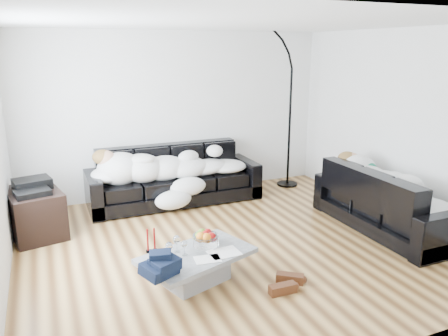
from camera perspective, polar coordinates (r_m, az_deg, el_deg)
name	(u,v)px	position (r m, az deg, el deg)	size (l,w,h in m)	color
ground	(233,244)	(5.45, 1.25, -9.94)	(5.00, 5.00, 0.00)	brown
wall_back	(177,115)	(7.12, -6.17, 6.95)	(5.00, 0.02, 2.60)	silver
wall_right	(401,126)	(6.46, 22.08, 5.07)	(0.02, 4.50, 2.60)	silver
ceiling	(235,22)	(4.94, 1.43, 18.50)	(5.00, 5.00, 0.00)	white
sofa_back	(174,175)	(6.81, -6.52, -0.96)	(2.62, 0.91, 0.86)	black
sofa_right	(387,199)	(6.14, 20.48, -3.85)	(2.04, 0.87, 0.83)	black
sleeper_back	(175,163)	(6.70, -6.45, 0.68)	(2.22, 0.77, 0.44)	silver
sleeper_right	(388,183)	(6.07, 20.67, -1.88)	(1.75, 0.74, 0.43)	silver
teal_cushion	(353,166)	(6.46, 16.55, 0.28)	(0.36, 0.30, 0.20)	#0E6545
coffee_table	(197,268)	(4.58, -3.56, -12.89)	(1.12, 0.66, 0.33)	#939699
fruit_bowl	(206,237)	(4.65, -2.41, -9.02)	(0.28, 0.28, 0.17)	white
wine_glass_a	(177,244)	(4.51, -6.19, -9.83)	(0.08, 0.08, 0.18)	white
wine_glass_b	(169,251)	(4.39, -7.18, -10.65)	(0.07, 0.07, 0.17)	white
wine_glass_c	(184,248)	(4.45, -5.19, -10.36)	(0.07, 0.07, 0.15)	white
candle_left	(148,241)	(4.53, -9.93, -9.36)	(0.05, 0.05, 0.25)	maroon
candle_right	(154,240)	(4.54, -9.07, -9.26)	(0.05, 0.05, 0.25)	maroon
newspaper_a	(224,253)	(4.50, 0.03, -10.98)	(0.31, 0.24, 0.01)	silver
newspaper_b	(208,259)	(4.38, -2.17, -11.78)	(0.25, 0.18, 0.01)	silver
navy_jacket	(160,258)	(4.09, -8.40, -11.54)	(0.33, 0.27, 0.16)	black
shoes	(286,283)	(4.57, 8.14, -14.69)	(0.47, 0.34, 0.11)	#472311
av_cabinet	(35,213)	(6.11, -23.41, -5.39)	(0.60, 0.87, 0.60)	black
stereo	(32,186)	(6.00, -23.78, -2.13)	(0.44, 0.34, 0.13)	black
floor_lamp	(290,116)	(7.52, 8.61, 6.79)	(0.90, 0.36, 2.46)	black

